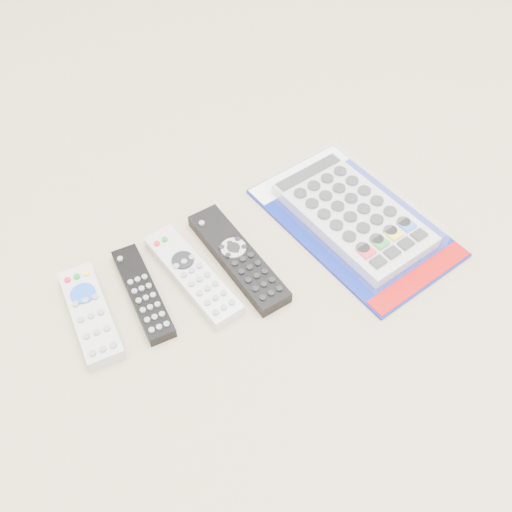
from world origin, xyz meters
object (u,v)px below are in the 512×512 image
remote_small_grey (91,314)px  remote_slim_black (143,293)px  remote_silver_dvd (193,275)px  remote_large_black (238,258)px  jumbo_remote_packaged (353,214)px

remote_small_grey → remote_slim_black: (0.08, -0.00, -0.00)m
remote_silver_dvd → remote_large_black: size_ratio=0.93×
remote_large_black → remote_slim_black: bearing=171.4°
remote_slim_black → jumbo_remote_packaged: size_ratio=0.53×
remote_silver_dvd → jumbo_remote_packaged: bearing=-12.2°
remote_small_grey → jumbo_remote_packaged: size_ratio=0.51×
remote_large_black → jumbo_remote_packaged: (0.19, -0.03, 0.01)m
remote_small_grey → remote_silver_dvd: 0.15m
remote_slim_black → remote_large_black: (0.15, -0.02, 0.00)m
remote_slim_black → remote_large_black: 0.15m
remote_small_grey → jumbo_remote_packaged: bearing=-0.0°
remote_silver_dvd → remote_large_black: (0.07, -0.01, 0.00)m
remote_slim_black → jumbo_remote_packaged: 0.34m
remote_silver_dvd → remote_large_black: bearing=-11.5°
remote_slim_black → remote_silver_dvd: bearing=-2.0°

